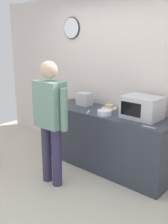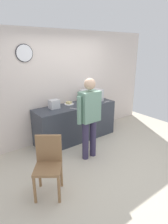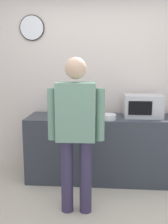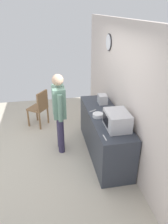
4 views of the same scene
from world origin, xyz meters
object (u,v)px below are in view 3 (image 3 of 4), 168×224
salad_bowl (108,117)px  toaster (65,108)px  spoon_utensil (168,121)px  person_standing (76,125)px  fork_utensil (87,119)px  sandwich_plate (97,113)px  microwave (143,106)px

salad_bowl → toaster: toaster is taller
spoon_utensil → person_standing: (-1.08, -0.64, 0.08)m
fork_utensil → spoon_utensil: 1.01m
toaster → person_standing: bearing=-74.6°
person_standing → salad_bowl: bearing=64.2°
sandwich_plate → person_standing: person_standing is taller
toaster → person_standing: (0.26, -0.96, -0.01)m
microwave → fork_utensil: bearing=-160.7°
salad_bowl → spoon_utensil: salad_bowl is taller
sandwich_plate → salad_bowl: 0.37m
microwave → spoon_utensil: microwave is taller
microwave → fork_utensil: (-0.74, -0.26, -0.15)m
microwave → salad_bowl: size_ratio=2.49×
fork_utensil → spoon_utensil: bearing=-1.8°
microwave → toaster: 1.07m
microwave → sandwich_plate: 0.64m
spoon_utensil → toaster: bearing=166.6°
sandwich_plate → microwave: bearing=-9.7°
fork_utensil → person_standing: bearing=-95.8°
toaster → fork_utensil: size_ratio=1.29×
microwave → spoon_utensil: (0.27, -0.29, -0.15)m
fork_utensil → spoon_utensil: (1.01, -0.03, 0.00)m
microwave → spoon_utensil: 0.42m
fork_utensil → person_standing: size_ratio=0.10×
spoon_utensil → microwave: bearing=133.3°
sandwich_plate → toaster: size_ratio=1.07×
salad_bowl → person_standing: person_standing is taller
fork_utensil → person_standing: 0.68m
sandwich_plate → person_standing: (-0.18, -1.03, 0.06)m
toaster → person_standing: person_standing is taller
toaster → spoon_utensil: toaster is taller
toaster → sandwich_plate: bearing=9.8°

